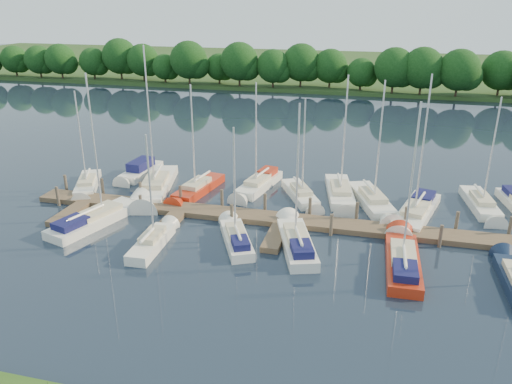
% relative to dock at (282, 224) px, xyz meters
% --- Properties ---
extents(ground, '(260.00, 260.00, 0.00)m').
position_rel_dock_xyz_m(ground, '(0.00, -7.31, -0.20)').
color(ground, '#192132').
rests_on(ground, ground).
extents(dock, '(40.00, 6.00, 0.40)m').
position_rel_dock_xyz_m(dock, '(0.00, 0.00, 0.00)').
color(dock, '#4C3D2B').
rests_on(dock, ground).
extents(mooring_pilings, '(38.24, 2.84, 2.00)m').
position_rel_dock_xyz_m(mooring_pilings, '(0.00, 1.13, 0.40)').
color(mooring_pilings, '#473D33').
rests_on(mooring_pilings, ground).
extents(far_shore, '(180.00, 30.00, 0.60)m').
position_rel_dock_xyz_m(far_shore, '(0.00, 67.69, 0.10)').
color(far_shore, '#274018').
rests_on(far_shore, ground).
extents(distant_hill, '(220.00, 40.00, 1.40)m').
position_rel_dock_xyz_m(distant_hill, '(0.00, 92.69, 0.50)').
color(distant_hill, '#345625').
rests_on(distant_hill, ground).
extents(treeline, '(145.61, 10.12, 8.29)m').
position_rel_dock_xyz_m(treeline, '(-0.57, 55.01, 3.94)').
color(treeline, '#38281C').
rests_on(treeline, ground).
extents(sailboat_n_0, '(3.94, 6.77, 8.82)m').
position_rel_dock_xyz_m(sailboat_n_0, '(-17.87, 3.33, 0.07)').
color(sailboat_n_0, white).
rests_on(sailboat_n_0, ground).
extents(motorboat, '(2.16, 6.10, 1.83)m').
position_rel_dock_xyz_m(motorboat, '(-14.92, 7.48, 0.17)').
color(motorboat, white).
rests_on(motorboat, ground).
extents(sailboat_n_2, '(4.27, 10.04, 12.55)m').
position_rel_dock_xyz_m(sailboat_n_2, '(-11.87, 4.18, 0.07)').
color(sailboat_n_2, white).
rests_on(sailboat_n_2, ground).
extents(sailboat_n_3, '(2.75, 7.53, 9.57)m').
position_rel_dock_xyz_m(sailboat_n_3, '(-8.28, 4.67, 0.07)').
color(sailboat_n_3, '#B62810').
rests_on(sailboat_n_3, ground).
extents(sailboat_n_4, '(2.95, 7.52, 9.60)m').
position_rel_dock_xyz_m(sailboat_n_4, '(-3.49, 6.89, 0.13)').
color(sailboat_n_4, white).
rests_on(sailboat_n_4, ground).
extents(sailboat_n_5, '(4.10, 6.49, 8.67)m').
position_rel_dock_xyz_m(sailboat_n_5, '(0.49, 5.55, 0.07)').
color(sailboat_n_5, white).
rests_on(sailboat_n_5, ground).
extents(sailboat_n_6, '(3.21, 8.31, 10.41)m').
position_rel_dock_xyz_m(sailboat_n_6, '(3.58, 6.63, 0.07)').
color(sailboat_n_6, white).
rests_on(sailboat_n_6, ground).
extents(sailboat_n_7, '(4.19, 8.05, 10.36)m').
position_rel_dock_xyz_m(sailboat_n_7, '(6.26, 5.45, 0.08)').
color(sailboat_n_7, white).
rests_on(sailboat_n_7, ground).
extents(sailboat_n_8, '(4.03, 8.88, 11.09)m').
position_rel_dock_xyz_m(sailboat_n_8, '(9.45, 3.99, 0.10)').
color(sailboat_n_8, white).
rests_on(sailboat_n_8, ground).
extents(sailboat_n_9, '(2.45, 7.22, 9.21)m').
position_rel_dock_xyz_m(sailboat_n_9, '(14.52, 6.97, 0.07)').
color(sailboat_n_9, white).
rests_on(sailboat_n_9, ground).
extents(sailboat_s_0, '(4.21, 8.90, 11.17)m').
position_rel_dock_xyz_m(sailboat_s_0, '(-13.24, -2.61, 0.11)').
color(sailboat_s_0, white).
rests_on(sailboat_s_0, ground).
extents(sailboat_s_1, '(1.64, 6.08, 8.00)m').
position_rel_dock_xyz_m(sailboat_s_1, '(-7.71, -5.19, 0.08)').
color(sailboat_s_1, white).
rests_on(sailboat_s_1, ground).
extents(sailboat_s_2, '(3.78, 6.22, 8.27)m').
position_rel_dock_xyz_m(sailboat_s_2, '(-2.46, -3.37, 0.12)').
color(sailboat_s_2, white).
rests_on(sailboat_s_2, ground).
extents(sailboat_s_3, '(3.86, 7.74, 9.93)m').
position_rel_dock_xyz_m(sailboat_s_3, '(1.56, -2.89, 0.12)').
color(sailboat_s_3, white).
rests_on(sailboat_s_3, ground).
extents(sailboat_s_4, '(2.13, 8.27, 10.49)m').
position_rel_dock_xyz_m(sailboat_s_4, '(8.36, -3.72, 0.11)').
color(sailboat_s_4, '#B62810').
rests_on(sailboat_s_4, ground).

